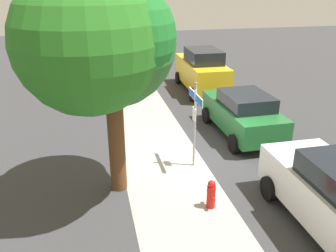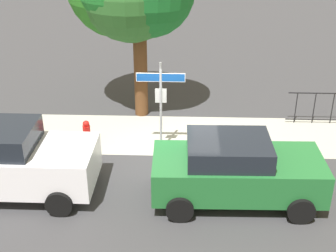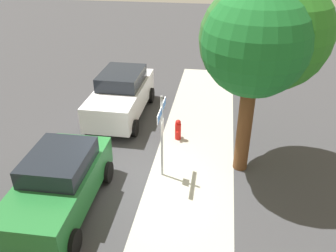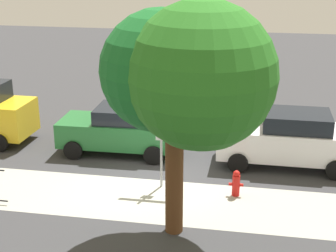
# 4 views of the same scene
# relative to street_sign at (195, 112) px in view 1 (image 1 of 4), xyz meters

# --- Properties ---
(ground_plane) EXTENTS (60.00, 60.00, 0.00)m
(ground_plane) POSITION_rel_street_sign_xyz_m (0.35, -0.40, -1.79)
(ground_plane) COLOR #38383A
(sidewalk_strip) EXTENTS (24.00, 2.60, 0.00)m
(sidewalk_strip) POSITION_rel_street_sign_xyz_m (2.35, 0.90, -1.79)
(sidewalk_strip) COLOR #A6A599
(sidewalk_strip) RESTS_ON ground_plane
(street_sign) EXTENTS (1.35, 0.07, 2.67)m
(street_sign) POSITION_rel_street_sign_xyz_m (0.00, 0.00, 0.00)
(street_sign) COLOR #9EA0A5
(street_sign) RESTS_ON ground_plane
(shade_tree) EXTENTS (4.03, 3.68, 5.80)m
(shade_tree) POSITION_rel_street_sign_xyz_m (-1.09, 2.55, 2.33)
(shade_tree) COLOR #55341C
(shade_tree) RESTS_ON ground_plane
(car_green) EXTENTS (4.07, 2.00, 1.65)m
(car_green) POSITION_rel_street_sign_xyz_m (1.91, -2.42, -0.94)
(car_green) COLOR #21672E
(car_green) RESTS_ON ground_plane
(car_yellow) EXTENTS (4.63, 2.04, 2.19)m
(car_yellow) POSITION_rel_street_sign_xyz_m (7.58, -2.65, -0.71)
(car_yellow) COLOR yellow
(car_yellow) RESTS_ON ground_plane
(iron_fence) EXTENTS (4.65, 0.04, 1.07)m
(iron_fence) POSITION_rel_street_sign_xyz_m (6.30, 1.90, -1.23)
(iron_fence) COLOR black
(iron_fence) RESTS_ON ground_plane
(utility_shed) EXTENTS (3.33, 3.04, 2.47)m
(utility_shed) POSITION_rel_street_sign_xyz_m (10.62, 3.40, -0.53)
(utility_shed) COLOR tan
(utility_shed) RESTS_ON ground_plane
(fire_hydrant) EXTENTS (0.42, 0.22, 0.78)m
(fire_hydrant) POSITION_rel_street_sign_xyz_m (-2.22, 0.20, -1.41)
(fire_hydrant) COLOR red
(fire_hydrant) RESTS_ON ground_plane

